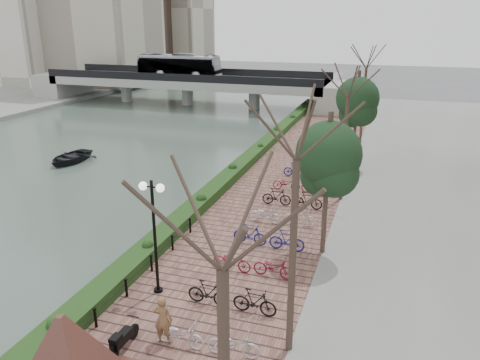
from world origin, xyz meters
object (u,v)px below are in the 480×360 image
at_px(lamppost, 153,213).
at_px(pedestrian, 163,319).
at_px(motorcycle, 123,338).
at_px(boat, 70,157).
at_px(granite_monument, 65,352).

relative_size(lamppost, pedestrian, 2.66).
distance_m(lamppost, pedestrian, 3.98).
xyz_separation_m(lamppost, motorcycle, (0.56, -3.41, -2.90)).
distance_m(motorcycle, boat, 24.33).
relative_size(lamppost, motorcycle, 3.27).
bearing_deg(boat, granite_monument, -50.27).
xyz_separation_m(motorcycle, pedestrian, (1.06, 0.74, 0.43)).
bearing_deg(lamppost, granite_monument, -90.60).
height_order(motorcycle, boat, motorcycle).
distance_m(granite_monument, boat, 25.48).
height_order(lamppost, boat, lamppost).
bearing_deg(boat, lamppost, -41.45).
relative_size(lamppost, boat, 1.11).
relative_size(granite_monument, boat, 1.12).
bearing_deg(lamppost, motorcycle, -80.68).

